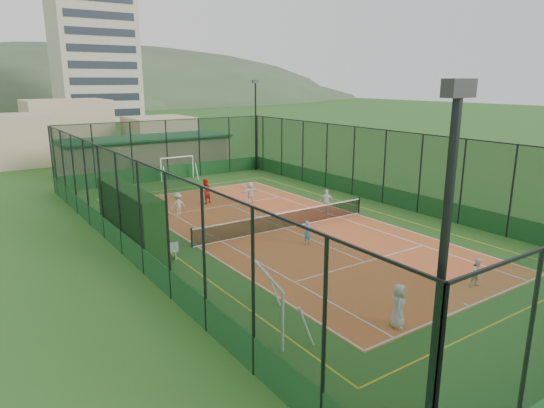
# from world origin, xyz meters

# --- Properties ---
(ground) EXTENTS (300.00, 300.00, 0.00)m
(ground) POSITION_xyz_m (0.00, 0.00, 0.00)
(ground) COLOR #305F20
(ground) RESTS_ON ground
(court_slab) EXTENTS (11.17, 23.97, 0.01)m
(court_slab) POSITION_xyz_m (0.00, 0.00, 0.01)
(court_slab) COLOR #BD5C2A
(court_slab) RESTS_ON ground
(tennis_net) EXTENTS (11.67, 0.12, 1.06)m
(tennis_net) POSITION_xyz_m (0.00, 0.00, 0.53)
(tennis_net) COLOR black
(tennis_net) RESTS_ON ground
(perimeter_fence) EXTENTS (18.12, 34.12, 5.00)m
(perimeter_fence) POSITION_xyz_m (0.00, 0.00, 2.50)
(perimeter_fence) COLOR black
(perimeter_fence) RESTS_ON ground
(floodlight_sw) EXTENTS (0.60, 0.26, 8.25)m
(floodlight_sw) POSITION_xyz_m (-8.60, -16.60, 4.12)
(floodlight_sw) COLOR black
(floodlight_sw) RESTS_ON ground
(floodlight_ne) EXTENTS (0.60, 0.26, 8.25)m
(floodlight_ne) POSITION_xyz_m (8.60, 16.60, 4.12)
(floodlight_ne) COLOR black
(floodlight_ne) RESTS_ON ground
(clubhouse) EXTENTS (15.20, 7.20, 3.15)m
(clubhouse) POSITION_xyz_m (0.00, 22.00, 1.57)
(clubhouse) COLOR tan
(clubhouse) RESTS_ON ground
(apartment_tower) EXTENTS (15.00, 12.00, 30.00)m
(apartment_tower) POSITION_xyz_m (12.00, 82.00, 15.00)
(apartment_tower) COLOR beige
(apartment_tower) RESTS_ON ground
(hedge_left) EXTENTS (1.06, 7.05, 3.08)m
(hedge_left) POSITION_xyz_m (-8.30, 1.71, 1.54)
(hedge_left) COLOR black
(hedge_left) RESTS_ON ground
(white_bench) EXTENTS (1.66, 0.82, 0.90)m
(white_bench) POSITION_xyz_m (-7.80, -0.84, 0.45)
(white_bench) COLOR white
(white_bench) RESTS_ON ground
(futsal_goal_near) EXTENTS (3.21, 1.64, 1.99)m
(futsal_goal_near) POSITION_xyz_m (-7.23, -9.01, 0.99)
(futsal_goal_near) COLOR white
(futsal_goal_near) RESTS_ON ground
(futsal_goal_far) EXTENTS (2.98, 0.90, 1.92)m
(futsal_goal_far) POSITION_xyz_m (0.64, 16.51, 0.96)
(futsal_goal_far) COLOR white
(futsal_goal_far) RESTS_ON ground
(child_near_left) EXTENTS (0.89, 0.87, 1.55)m
(child_near_left) POSITION_xyz_m (-3.45, -11.41, 0.79)
(child_near_left) COLOR silver
(child_near_left) RESTS_ON court_slab
(child_near_mid) EXTENTS (0.47, 0.32, 1.25)m
(child_near_mid) POSITION_xyz_m (-0.67, -2.93, 0.64)
(child_near_mid) COLOR #478ECA
(child_near_mid) RESTS_ON court_slab
(child_near_right) EXTENTS (0.70, 0.61, 1.22)m
(child_near_right) POSITION_xyz_m (1.79, -10.96, 0.62)
(child_near_right) COLOR silver
(child_near_right) RESTS_ON court_slab
(child_far_left) EXTENTS (0.96, 0.58, 1.46)m
(child_far_left) POSITION_xyz_m (-3.95, 5.89, 0.74)
(child_far_left) COLOR silver
(child_far_left) RESTS_ON court_slab
(child_far_right) EXTENTS (0.95, 0.80, 1.52)m
(child_far_right) POSITION_xyz_m (4.12, 1.20, 0.77)
(child_far_right) COLOR white
(child_far_right) RESTS_ON court_slab
(child_far_back) EXTENTS (1.38, 0.49, 1.48)m
(child_far_back) POSITION_xyz_m (1.47, 6.11, 0.75)
(child_far_back) COLOR white
(child_far_back) RESTS_ON court_slab
(coach) EXTENTS (1.01, 0.89, 1.72)m
(coach) POSITION_xyz_m (-1.17, 7.68, 0.87)
(coach) COLOR red
(coach) RESTS_ON court_slab
(tennis_balls) EXTENTS (0.51, 1.10, 0.07)m
(tennis_balls) POSITION_xyz_m (-2.81, 1.45, 0.04)
(tennis_balls) COLOR #CCE033
(tennis_balls) RESTS_ON court_slab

